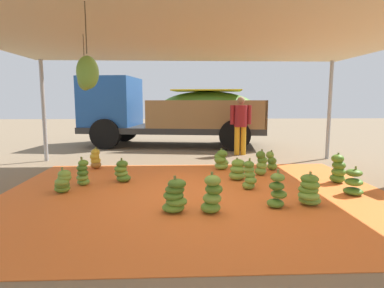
{
  "coord_description": "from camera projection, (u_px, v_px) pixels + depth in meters",
  "views": [
    {
      "loc": [
        -0.31,
        -5.29,
        1.59
      ],
      "look_at": [
        -0.03,
        1.05,
        0.74
      ],
      "focal_mm": 30.15,
      "sensor_mm": 36.0,
      "label": 1
    }
  ],
  "objects": [
    {
      "name": "banana_bunch_6",
      "position": [
        83.0,
        174.0,
        6.02
      ],
      "size": [
        0.32,
        0.35,
        0.55
      ],
      "color": "#6B9E38",
      "rests_on": "tarp_orange"
    },
    {
      "name": "banana_bunch_8",
      "position": [
        277.0,
        192.0,
        4.79
      ],
      "size": [
        0.39,
        0.36,
        0.58
      ],
      "color": "#518428",
      "rests_on": "tarp_orange"
    },
    {
      "name": "banana_bunch_10",
      "position": [
        309.0,
        191.0,
        4.9
      ],
      "size": [
        0.44,
        0.46,
        0.52
      ],
      "color": "#6B9E38",
      "rests_on": "tarp_orange"
    },
    {
      "name": "worker_0",
      "position": [
        241.0,
        121.0,
        9.4
      ],
      "size": [
        0.63,
        0.38,
        1.71
      ],
      "color": "orange",
      "rests_on": "ground"
    },
    {
      "name": "tent_canopy",
      "position": [
        196.0,
        34.0,
        5.01
      ],
      "size": [
        8.0,
        7.0,
        2.7
      ],
      "color": "#9EA0A5",
      "rests_on": "ground"
    },
    {
      "name": "banana_bunch_12",
      "position": [
        272.0,
        161.0,
        7.37
      ],
      "size": [
        0.32,
        0.3,
        0.46
      ],
      "color": "#60932D",
      "rests_on": "tarp_orange"
    },
    {
      "name": "ground_plane",
      "position": [
        190.0,
        162.0,
        8.43
      ],
      "size": [
        40.0,
        40.0,
        0.0
      ],
      "primitive_type": "plane",
      "color": "#7F6B51"
    },
    {
      "name": "banana_bunch_2",
      "position": [
        338.0,
        170.0,
        6.23
      ],
      "size": [
        0.4,
        0.4,
        0.59
      ],
      "color": "#518428",
      "rests_on": "tarp_orange"
    },
    {
      "name": "banana_bunch_13",
      "position": [
        238.0,
        170.0,
        6.47
      ],
      "size": [
        0.39,
        0.39,
        0.45
      ],
      "color": "#75A83D",
      "rests_on": "tarp_orange"
    },
    {
      "name": "cargo_truck_main",
      "position": [
        169.0,
        111.0,
        11.36
      ],
      "size": [
        6.48,
        3.14,
        2.4
      ],
      "color": "#2D2D2D",
      "rests_on": "ground"
    },
    {
      "name": "tarp_orange",
      "position": [
        196.0,
        195.0,
        5.46
      ],
      "size": [
        6.66,
        5.1,
        0.01
      ],
      "primitive_type": "cube",
      "color": "orange",
      "rests_on": "ground"
    },
    {
      "name": "banana_bunch_5",
      "position": [
        175.0,
        197.0,
        4.6
      ],
      "size": [
        0.46,
        0.45,
        0.52
      ],
      "color": "#60932D",
      "rests_on": "tarp_orange"
    },
    {
      "name": "banana_bunch_14",
      "position": [
        221.0,
        160.0,
        7.41
      ],
      "size": [
        0.44,
        0.43,
        0.5
      ],
      "color": "#75A83D",
      "rests_on": "tarp_orange"
    },
    {
      "name": "banana_bunch_0",
      "position": [
        261.0,
        164.0,
        6.86
      ],
      "size": [
        0.35,
        0.34,
        0.56
      ],
      "color": "#75A83D",
      "rests_on": "tarp_orange"
    },
    {
      "name": "banana_bunch_4",
      "position": [
        249.0,
        176.0,
        5.78
      ],
      "size": [
        0.28,
        0.3,
        0.56
      ],
      "color": "#6B9E38",
      "rests_on": "tarp_orange"
    },
    {
      "name": "banana_bunch_9",
      "position": [
        63.0,
        182.0,
        5.55
      ],
      "size": [
        0.38,
        0.38,
        0.45
      ],
      "color": "#60932D",
      "rests_on": "tarp_orange"
    },
    {
      "name": "banana_bunch_3",
      "position": [
        95.0,
        159.0,
        7.53
      ],
      "size": [
        0.32,
        0.33,
        0.5
      ],
      "color": "#996628",
      "rests_on": "tarp_orange"
    },
    {
      "name": "banana_bunch_7",
      "position": [
        212.0,
        195.0,
        4.56
      ],
      "size": [
        0.36,
        0.33,
        0.59
      ],
      "color": "#60932D",
      "rests_on": "tarp_orange"
    },
    {
      "name": "banana_bunch_11",
      "position": [
        354.0,
        183.0,
        5.44
      ],
      "size": [
        0.41,
        0.41,
        0.5
      ],
      "color": "#477523",
      "rests_on": "tarp_orange"
    },
    {
      "name": "banana_bunch_1",
      "position": [
        122.0,
        172.0,
        6.3
      ],
      "size": [
        0.39,
        0.37,
        0.47
      ],
      "color": "#477523",
      "rests_on": "tarp_orange"
    }
  ]
}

